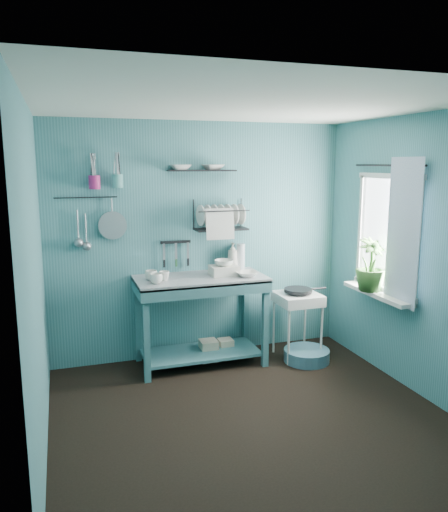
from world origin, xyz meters
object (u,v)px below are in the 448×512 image
object	(u,v)px
dish_rack	(221,215)
mug_right	(151,275)
mug_left	(156,279)
storage_tin_large	(209,350)
storage_tin_small	(225,348)
utensil_cup_teal	(117,181)
floor_basin	(307,355)
mug_mid	(164,276)
utensil_cup_magenta	(94,182)
work_counter	(200,320)
wash_tub	(224,271)
water_bottle	(241,256)
colander	(113,225)
hotplate_stand	(297,325)
potted_plant	(371,265)
soap_bottle	(233,256)
frying_pan	(298,290)

from	to	relation	value
dish_rack	mug_right	bearing A→B (deg)	-164.27
mug_left	storage_tin_large	world-z (taller)	mug_left
mug_right	storage_tin_small	world-z (taller)	mug_right
utensil_cup_teal	floor_basin	world-z (taller)	utensil_cup_teal
mug_mid	storage_tin_large	size ratio (longest dim) A/B	0.45
mug_right	utensil_cup_magenta	distance (m)	1.05
work_counter	storage_tin_large	world-z (taller)	work_counter
mug_mid	wash_tub	distance (m)	0.63
work_counter	utensil_cup_teal	bearing A→B (deg)	159.53
dish_rack	storage_tin_large	distance (m)	1.44
mug_right	water_bottle	bearing A→B (deg)	12.17
utensil_cup_teal	colander	xyz separation A→B (m)	(-0.06, 0.03, -0.44)
hotplate_stand	dish_rack	size ratio (longest dim) A/B	1.28
floor_basin	potted_plant	bearing A→B (deg)	-39.83
colander	storage_tin_small	world-z (taller)	colander
floor_basin	wash_tub	bearing A→B (deg)	161.29
mug_right	potted_plant	size ratio (longest dim) A/B	0.23
utensil_cup_magenta	storage_tin_large	xyz separation A→B (m)	(1.09, -0.17, -1.78)
dish_rack	colander	size ratio (longest dim) A/B	1.96
utensil_cup_magenta	storage_tin_small	distance (m)	2.21
wash_tub	hotplate_stand	xyz separation A→B (m)	(0.79, -0.13, -0.63)
hotplate_stand	storage_tin_large	distance (m)	0.99
hotplate_stand	utensil_cup_magenta	distance (m)	2.57
wash_tub	storage_tin_small	bearing A→B (deg)	63.43
potted_plant	storage_tin_large	world-z (taller)	potted_plant
potted_plant	colander	bearing A→B (deg)	158.37
soap_bottle	potted_plant	size ratio (longest dim) A/B	0.57
utensil_cup_teal	frying_pan	bearing A→B (deg)	-11.49
utensil_cup_magenta	potted_plant	world-z (taller)	utensil_cup_magenta
water_bottle	hotplate_stand	xyz separation A→B (m)	(0.52, -0.37, -0.72)
potted_plant	storage_tin_small	bearing A→B (deg)	148.30
mug_mid	floor_basin	xyz separation A→B (m)	(1.46, -0.24, -0.92)
storage_tin_small	floor_basin	xyz separation A→B (m)	(0.78, -0.38, -0.04)
dish_rack	work_counter	bearing A→B (deg)	-145.06
mug_right	utensil_cup_teal	bearing A→B (deg)	140.42
work_counter	colander	xyz separation A→B (m)	(-0.83, 0.25, 0.99)
mug_left	mug_right	xyz separation A→B (m)	(-0.02, 0.16, 0.00)
wash_tub	utensil_cup_magenta	size ratio (longest dim) A/B	2.15
mug_mid	potted_plant	distance (m)	2.03
dish_rack	storage_tin_large	world-z (taller)	dish_rack
mug_mid	mug_right	world-z (taller)	mug_right
mug_right	dish_rack	world-z (taller)	dish_rack
water_bottle	hotplate_stand	distance (m)	0.96
utensil_cup_magenta	storage_tin_small	world-z (taller)	utensil_cup_magenta
frying_pan	utensil_cup_teal	bearing A→B (deg)	168.51
water_bottle	storage_tin_large	size ratio (longest dim) A/B	1.27
mug_right	utensil_cup_teal	xyz separation A→B (m)	(-0.27, 0.22, 0.92)
soap_bottle	water_bottle	size ratio (longest dim) A/B	1.07
water_bottle	frying_pan	world-z (taller)	water_bottle
soap_bottle	potted_plant	xyz separation A→B (m)	(1.13, -0.89, 0.01)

